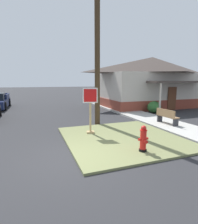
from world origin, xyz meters
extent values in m
plane|color=#2B2B2D|center=(0.00, 0.00, 0.00)|extent=(160.00, 160.00, 0.00)
cube|color=olive|center=(2.46, 1.36, 0.04)|extent=(4.94, 5.10, 0.08)
cube|color=#B2AFA8|center=(6.13, 5.83, 0.06)|extent=(2.20, 17.91, 0.12)
cylinder|color=black|center=(2.39, -0.39, 0.12)|extent=(0.28, 0.27, 0.08)
cylinder|color=red|center=(2.39, -0.39, 0.50)|extent=(0.22, 0.22, 0.67)
cylinder|color=red|center=(2.39, -0.39, 0.85)|extent=(0.25, 0.25, 0.03)
sphere|color=red|center=(2.39, -0.39, 0.92)|extent=(0.19, 0.19, 0.19)
cube|color=red|center=(2.39, -0.39, 0.99)|extent=(0.04, 0.04, 0.04)
cylinder|color=red|center=(2.24, -0.39, 0.53)|extent=(0.08, 0.09, 0.09)
cylinder|color=red|center=(2.54, -0.39, 0.53)|extent=(0.08, 0.09, 0.09)
cylinder|color=red|center=(2.39, -0.55, 0.48)|extent=(0.12, 0.09, 0.12)
cube|color=tan|center=(1.33, 2.42, 1.13)|extent=(0.11, 0.11, 2.10)
cube|color=tan|center=(1.33, 2.42, 0.12)|extent=(0.42, 0.37, 0.08)
cube|color=white|center=(1.31, 2.37, 1.90)|extent=(0.67, 0.19, 0.69)
cube|color=red|center=(1.31, 2.36, 1.90)|extent=(0.57, 0.17, 0.59)
cylinder|color=black|center=(0.30, 3.37, 0.01)|extent=(0.70, 0.70, 0.02)
cube|color=#19234C|center=(-3.63, 14.65, 1.06)|extent=(0.11, 2.29, 0.44)
cube|color=#19234C|center=(-4.56, 16.36, 1.06)|extent=(1.74, 0.11, 0.44)
cylinder|color=black|center=(-3.62, 12.06, 0.38)|extent=(0.26, 0.76, 0.76)
cylinder|color=black|center=(-3.65, 15.33, 0.38)|extent=(0.26, 0.76, 0.76)
cube|color=#93704C|center=(6.02, 2.54, 0.56)|extent=(0.46, 1.42, 0.06)
cube|color=#93704C|center=(5.84, 2.53, 0.78)|extent=(0.11, 1.40, 0.38)
cube|color=#2D2D33|center=(6.05, 1.92, 0.33)|extent=(0.36, 0.08, 0.41)
cube|color=#2D2D33|center=(5.99, 3.16, 0.33)|extent=(0.36, 0.08, 0.41)
cylinder|color=#42301E|center=(2.35, 4.28, 4.88)|extent=(0.31, 0.31, 9.77)
cube|color=brown|center=(10.37, 10.05, 0.45)|extent=(10.15, 6.05, 0.90)
cube|color=beige|center=(10.37, 10.05, 2.12)|extent=(9.95, 5.93, 2.43)
pyramid|color=#423833|center=(10.37, 10.05, 4.14)|extent=(10.66, 6.35, 1.63)
cube|color=#423833|center=(10.37, 6.33, 2.50)|extent=(5.58, 1.40, 0.16)
cylinder|color=beige|center=(8.08, 5.78, 1.25)|extent=(0.16, 0.16, 2.50)
cube|color=brown|center=(10.37, 7.01, 1.05)|extent=(0.90, 0.06, 2.00)
ellipsoid|color=#2E612C|center=(7.98, 6.31, 0.48)|extent=(1.08, 1.08, 0.96)
camera|label=1|loc=(-1.16, -5.48, 2.54)|focal=28.45mm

